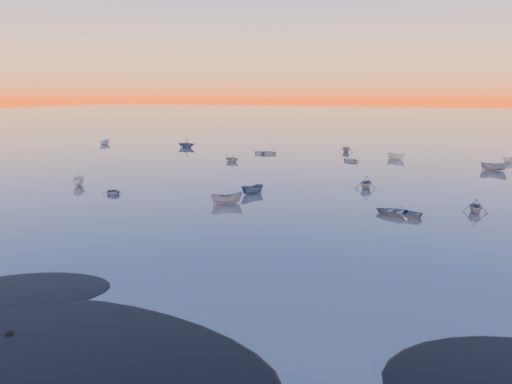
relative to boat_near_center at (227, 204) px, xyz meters
The scene contains 5 objects.
ground 71.87m from the boat_near_center, 89.57° to the left, with size 600.00×600.00×0.00m, color #635852.
mud_lobes 29.14m from the boat_near_center, 88.93° to the right, with size 140.00×6.00×0.07m, color black, non-canonical shape.
moored_fleet 24.88m from the boat_near_center, 88.75° to the left, with size 124.00×58.00×1.20m, color silver, non-canonical shape.
boat_near_center is the anchor object (origin of this frame).
boat_near_right 25.93m from the boat_near_center, 12.39° to the left, with size 3.22×1.45×1.13m, color gray.
Camera 1 is at (22.16, -20.56, 12.08)m, focal length 35.00 mm.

